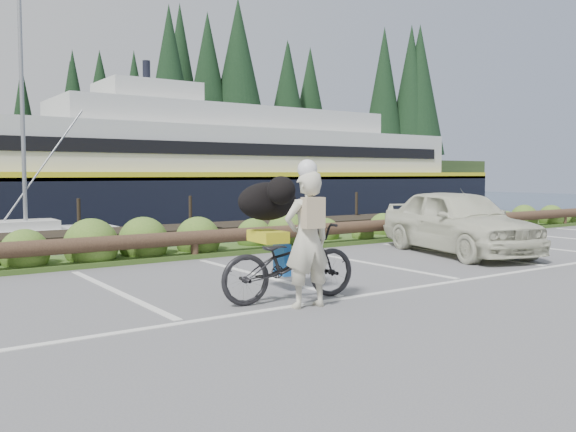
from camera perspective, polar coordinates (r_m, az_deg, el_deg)
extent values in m
plane|color=#5A5A5C|center=(9.29, 3.99, -7.27)|extent=(72.00, 72.00, 0.00)
cube|color=#3D5B21|center=(13.76, -10.01, -3.42)|extent=(34.00, 1.60, 0.10)
imported|color=black|center=(8.68, 0.14, -4.35)|extent=(2.17, 0.94, 1.11)
imported|color=beige|center=(8.21, 1.81, -2.21)|extent=(0.72, 0.51, 1.85)
ellipsoid|color=black|center=(9.19, -1.91, 1.39)|extent=(0.59, 1.05, 0.58)
imported|color=beige|center=(14.24, 15.63, -0.47)|extent=(2.79, 4.64, 1.48)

